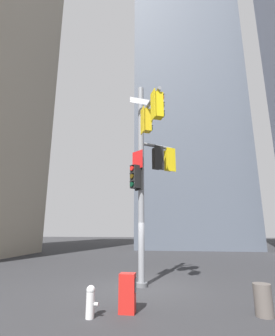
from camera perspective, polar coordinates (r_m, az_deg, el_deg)
The scene contains 6 objects.
ground at distance 10.87m, azimuth 0.94°, elevation -25.78°, with size 120.00×120.00×0.00m, color #2D2D30.
building_mid_block at distance 40.45m, azimuth 10.84°, elevation 18.83°, with size 13.47×13.47×47.89m, color #4C5460.
signal_pole_assembly at distance 10.80m, azimuth 2.39°, elevation 1.69°, with size 2.01×3.56×8.85m.
fire_hydrant at distance 7.41m, azimuth -10.80°, elevation -27.92°, with size 0.33×0.23×0.80m.
newspaper_box at distance 7.70m, azimuth -2.33°, elevation -26.85°, with size 0.45×0.36×1.02m.
trash_bin at distance 8.17m, azimuth 27.03°, elevation -25.50°, with size 0.46×0.46×0.80m, color #59514C.
Camera 1 is at (1.29, -10.56, 2.24)m, focal length 26.39 mm.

